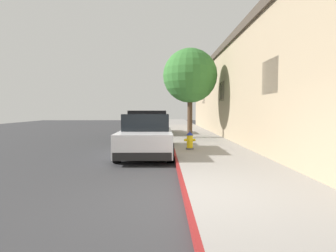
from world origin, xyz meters
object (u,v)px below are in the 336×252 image
object	(u,v)px
fire_hydrant	(190,140)
street_tree	(190,76)
police_cruiser	(147,135)
parked_car_silver_ahead	(154,124)

from	to	relation	value
fire_hydrant	street_tree	world-z (taller)	street_tree
police_cruiser	street_tree	xyz separation A→B (m)	(2.13, 4.89, 2.86)
police_cruiser	fire_hydrant	distance (m)	1.69
police_cruiser	street_tree	world-z (taller)	street_tree
parked_car_silver_ahead	fire_hydrant	xyz separation A→B (m)	(1.70, -7.72, -0.23)
parked_car_silver_ahead	street_tree	world-z (taller)	street_tree
fire_hydrant	street_tree	xyz separation A→B (m)	(0.46, 4.72, 3.10)
police_cruiser	parked_car_silver_ahead	world-z (taller)	police_cruiser
parked_car_silver_ahead	fire_hydrant	size ratio (longest dim) A/B	6.37
police_cruiser	parked_car_silver_ahead	xyz separation A→B (m)	(-0.03, 7.89, -0.00)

